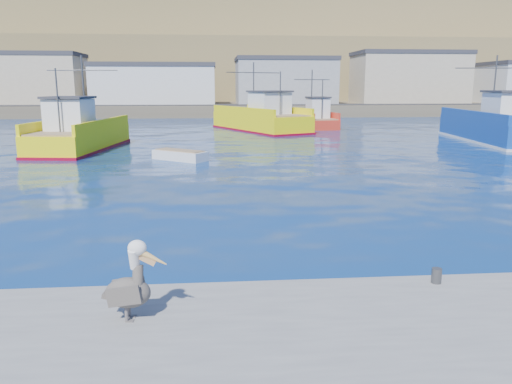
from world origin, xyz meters
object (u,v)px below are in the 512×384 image
trawler_yellow_a (79,135)px  pelican (130,286)px  skiff_mid (180,156)px  trawler_yellow_b (261,119)px  boat_orange (315,118)px  skiff_far (496,129)px  trawler_blue (500,127)px

trawler_yellow_a → pelican: (7.76, -27.33, 0.07)m
trawler_yellow_a → skiff_mid: trawler_yellow_a is taller
trawler_yellow_b → skiff_mid: trawler_yellow_b is taller
trawler_yellow_b → boat_orange: bearing=25.4°
trawler_yellow_a → pelican: size_ratio=8.19×
skiff_far → trawler_yellow_b: bearing=172.3°
boat_orange → skiff_mid: (-12.65, -22.46, -0.76)m
trawler_yellow_a → boat_orange: size_ratio=1.42×
trawler_yellow_b → skiff_mid: size_ratio=3.92×
trawler_yellow_a → pelican: trawler_yellow_a is taller
skiff_mid → trawler_yellow_b: bearing=71.0°
trawler_yellow_a → skiff_far: bearing=16.9°
trawler_blue → skiff_mid: 25.73m
trawler_blue → skiff_mid: size_ratio=4.07×
boat_orange → skiff_far: boat_orange is taller
trawler_blue → pelican: trawler_blue is taller
trawler_yellow_a → boat_orange: trawler_yellow_a is taller
skiff_far → trawler_yellow_a: bearing=-163.1°
trawler_yellow_b → pelican: 41.93m
trawler_yellow_a → trawler_blue: 31.74m
trawler_yellow_b → skiff_mid: bearing=-109.0°
skiff_mid → trawler_blue: bearing=18.0°
skiff_mid → skiff_far: 33.70m
trawler_yellow_a → boat_orange: 26.09m
trawler_yellow_a → trawler_blue: (31.64, 2.41, 0.14)m
trawler_yellow_b → skiff_mid: (-6.75, -19.66, -0.88)m
boat_orange → pelican: 45.90m
trawler_blue → pelican: (-23.88, -29.75, -0.07)m
skiff_far → pelican: pelican is taller
boat_orange → skiff_mid: boat_orange is taller
boat_orange → pelican: (-12.08, -44.28, 0.09)m
skiff_far → trawler_blue: bearing=-119.4°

